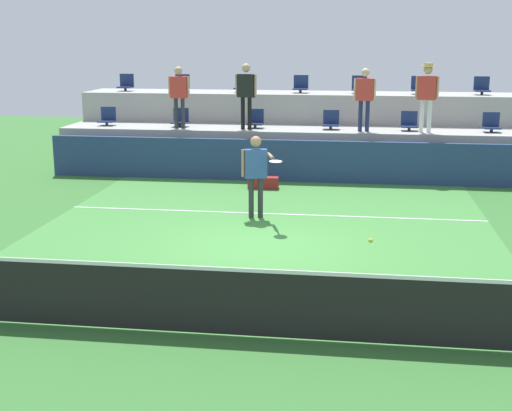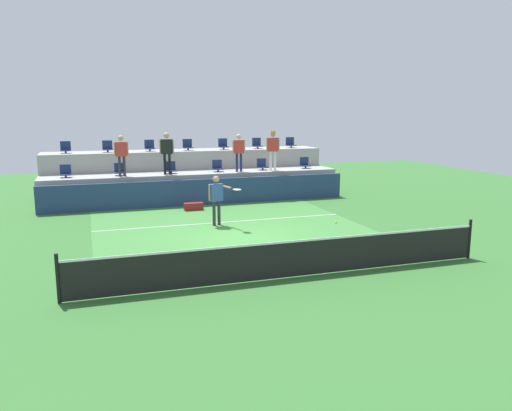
{
  "view_description": "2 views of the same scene",
  "coord_description": "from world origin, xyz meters",
  "px_view_note": "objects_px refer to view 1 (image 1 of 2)",
  "views": [
    {
      "loc": [
        1.7,
        -12.21,
        3.71
      ],
      "look_at": [
        0.16,
        -1.31,
        1.08
      ],
      "focal_mm": 49.32,
      "sensor_mm": 36.0,
      "label": 1
    },
    {
      "loc": [
        -4.46,
        -14.74,
        3.96
      ],
      "look_at": [
        0.07,
        -1.13,
        1.25
      ],
      "focal_mm": 35.47,
      "sensor_mm": 36.0,
      "label": 2
    }
  ],
  "objects_px": {
    "spectator_in_grey": "(179,91)",
    "stadium_chair_upper_right": "(419,87)",
    "stadium_chair_upper_far_right": "(482,87)",
    "spectator_with_hat": "(427,90)",
    "stadium_chair_lower_left": "(180,119)",
    "tennis_player": "(256,168)",
    "stadium_chair_upper_far_left": "(126,84)",
    "equipment_bag": "(263,183)",
    "stadium_chair_upper_center": "(301,86)",
    "stadium_chair_lower_far_left": "(108,118)",
    "stadium_chair_lower_mid_right": "(331,121)",
    "stadium_chair_upper_mid_left": "(242,85)",
    "stadium_chair_lower_mid_left": "(256,120)",
    "stadium_chair_upper_mid_right": "(359,86)",
    "stadium_chair_upper_left": "(182,84)",
    "spectator_in_white": "(365,94)",
    "spectator_leaning_on_rail": "(246,89)",
    "stadium_chair_lower_far_right": "(491,124)",
    "stadium_chair_lower_right": "(409,123)",
    "tennis_ball": "(371,241)"
  },
  "relations": [
    {
      "from": "tennis_ball",
      "to": "equipment_bag",
      "type": "bearing_deg",
      "value": 108.72
    },
    {
      "from": "stadium_chair_lower_right",
      "to": "spectator_leaning_on_rail",
      "type": "relative_size",
      "value": 0.29
    },
    {
      "from": "stadium_chair_lower_right",
      "to": "stadium_chair_upper_mid_right",
      "type": "xyz_separation_m",
      "value": [
        -1.37,
        1.8,
        0.85
      ]
    },
    {
      "from": "stadium_chair_lower_mid_right",
      "to": "stadium_chair_upper_mid_left",
      "type": "xyz_separation_m",
      "value": [
        -2.77,
        1.8,
        0.85
      ]
    },
    {
      "from": "stadium_chair_upper_mid_left",
      "to": "spectator_in_grey",
      "type": "distance_m",
      "value": 2.6
    },
    {
      "from": "stadium_chair_lower_far_left",
      "to": "spectator_leaning_on_rail",
      "type": "height_order",
      "value": "spectator_leaning_on_rail"
    },
    {
      "from": "stadium_chair_upper_far_right",
      "to": "spectator_with_hat",
      "type": "bearing_deg",
      "value": -128.78
    },
    {
      "from": "spectator_with_hat",
      "to": "spectator_leaning_on_rail",
      "type": "bearing_deg",
      "value": -180.0
    },
    {
      "from": "stadium_chair_lower_far_left",
      "to": "stadium_chair_lower_right",
      "type": "height_order",
      "value": "same"
    },
    {
      "from": "stadium_chair_upper_far_left",
      "to": "equipment_bag",
      "type": "distance_m",
      "value": 6.67
    },
    {
      "from": "stadium_chair_lower_left",
      "to": "tennis_player",
      "type": "height_order",
      "value": "stadium_chair_lower_left"
    },
    {
      "from": "stadium_chair_lower_left",
      "to": "spectator_in_white",
      "type": "distance_m",
      "value": 5.22
    },
    {
      "from": "tennis_player",
      "to": "spectator_in_white",
      "type": "height_order",
      "value": "spectator_in_white"
    },
    {
      "from": "spectator_in_white",
      "to": "stadium_chair_upper_right",
      "type": "bearing_deg",
      "value": 54.0
    },
    {
      "from": "stadium_chair_upper_left",
      "to": "stadium_chair_upper_right",
      "type": "xyz_separation_m",
      "value": [
        7.11,
        0.0,
        0.0
      ]
    },
    {
      "from": "stadium_chair_lower_left",
      "to": "stadium_chair_upper_mid_right",
      "type": "bearing_deg",
      "value": 19.79
    },
    {
      "from": "stadium_chair_upper_mid_right",
      "to": "stadium_chair_lower_far_right",
      "type": "bearing_deg",
      "value": -27.06
    },
    {
      "from": "stadium_chair_lower_right",
      "to": "spectator_with_hat",
      "type": "bearing_deg",
      "value": -44.71
    },
    {
      "from": "stadium_chair_upper_mid_left",
      "to": "tennis_ball",
      "type": "height_order",
      "value": "stadium_chair_upper_mid_left"
    },
    {
      "from": "tennis_player",
      "to": "stadium_chair_upper_left",
      "type": "bearing_deg",
      "value": 115.16
    },
    {
      "from": "stadium_chair_lower_left",
      "to": "spectator_in_grey",
      "type": "xyz_separation_m",
      "value": [
        0.08,
        -0.38,
        0.81
      ]
    },
    {
      "from": "stadium_chair_lower_mid_left",
      "to": "stadium_chair_upper_mid_right",
      "type": "bearing_deg",
      "value": 32.32
    },
    {
      "from": "stadium_chair_upper_right",
      "to": "equipment_bag",
      "type": "height_order",
      "value": "stadium_chair_upper_right"
    },
    {
      "from": "stadium_chair_lower_mid_left",
      "to": "stadium_chair_lower_left",
      "type": "bearing_deg",
      "value": 180.0
    },
    {
      "from": "stadium_chair_upper_right",
      "to": "stadium_chair_upper_left",
      "type": "bearing_deg",
      "value": 180.0
    },
    {
      "from": "stadium_chair_lower_mid_right",
      "to": "stadium_chair_upper_far_left",
      "type": "height_order",
      "value": "stadium_chair_upper_far_left"
    },
    {
      "from": "stadium_chair_upper_far_right",
      "to": "spectator_leaning_on_rail",
      "type": "xyz_separation_m",
      "value": [
        -6.56,
        -2.18,
        0.02
      ]
    },
    {
      "from": "spectator_in_grey",
      "to": "stadium_chair_upper_mid_right",
      "type": "bearing_deg",
      "value": 23.91
    },
    {
      "from": "stadium_chair_lower_right",
      "to": "spectator_with_hat",
      "type": "height_order",
      "value": "spectator_with_hat"
    },
    {
      "from": "stadium_chair_lower_far_left",
      "to": "equipment_bag",
      "type": "bearing_deg",
      "value": -25.09
    },
    {
      "from": "stadium_chair_upper_left",
      "to": "stadium_chair_lower_mid_left",
      "type": "bearing_deg",
      "value": -35.36
    },
    {
      "from": "stadium_chair_upper_far_left",
      "to": "spectator_leaning_on_rail",
      "type": "bearing_deg",
      "value": -28.0
    },
    {
      "from": "spectator_in_grey",
      "to": "stadium_chair_upper_right",
      "type": "bearing_deg",
      "value": 18.17
    },
    {
      "from": "stadium_chair_lower_far_left",
      "to": "stadium_chair_upper_mid_left",
      "type": "height_order",
      "value": "stadium_chair_upper_mid_left"
    },
    {
      "from": "stadium_chair_upper_mid_right",
      "to": "tennis_ball",
      "type": "height_order",
      "value": "stadium_chair_upper_mid_right"
    },
    {
      "from": "stadium_chair_lower_left",
      "to": "tennis_player",
      "type": "relative_size",
      "value": 0.3
    },
    {
      "from": "stadium_chair_upper_far_left",
      "to": "stadium_chair_upper_center",
      "type": "distance_m",
      "value": 5.42
    },
    {
      "from": "stadium_chair_lower_left",
      "to": "tennis_player",
      "type": "xyz_separation_m",
      "value": [
        2.92,
        -5.22,
        -0.4
      ]
    },
    {
      "from": "stadium_chair_lower_mid_left",
      "to": "spectator_in_white",
      "type": "distance_m",
      "value": 3.12
    },
    {
      "from": "stadium_chair_upper_right",
      "to": "stadium_chair_lower_left",
      "type": "bearing_deg",
      "value": -165.03
    },
    {
      "from": "stadium_chair_lower_mid_left",
      "to": "stadium_chair_lower_mid_right",
      "type": "bearing_deg",
      "value": 0.0
    },
    {
      "from": "stadium_chair_upper_left",
      "to": "stadium_chair_upper_mid_right",
      "type": "relative_size",
      "value": 1.0
    },
    {
      "from": "stadium_chair_lower_far_left",
      "to": "spectator_with_hat",
      "type": "relative_size",
      "value": 0.29
    },
    {
      "from": "stadium_chair_upper_center",
      "to": "equipment_bag",
      "type": "xyz_separation_m",
      "value": [
        -0.59,
        -4.06,
        -2.16
      ]
    },
    {
      "from": "stadium_chair_lower_far_right",
      "to": "spectator_with_hat",
      "type": "relative_size",
      "value": 0.29
    },
    {
      "from": "equipment_bag",
      "to": "stadium_chair_lower_mid_right",
      "type": "bearing_deg",
      "value": 54.99
    },
    {
      "from": "tennis_player",
      "to": "stadium_chair_lower_far_left",
      "type": "bearing_deg",
      "value": 134.16
    },
    {
      "from": "stadium_chair_upper_mid_right",
      "to": "spectator_in_white",
      "type": "bearing_deg",
      "value": -86.29
    },
    {
      "from": "stadium_chair_lower_mid_left",
      "to": "stadium_chair_upper_mid_right",
      "type": "relative_size",
      "value": 1.0
    },
    {
      "from": "stadium_chair_upper_far_left",
      "to": "stadium_chair_upper_left",
      "type": "relative_size",
      "value": 1.0
    }
  ]
}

